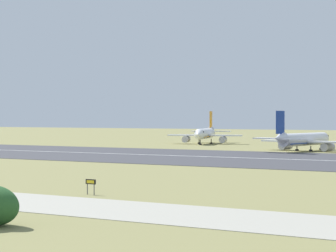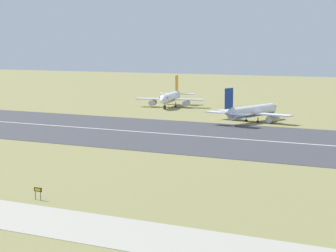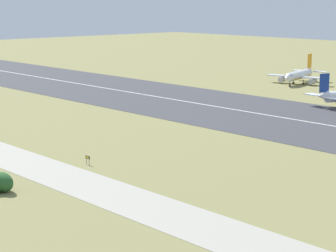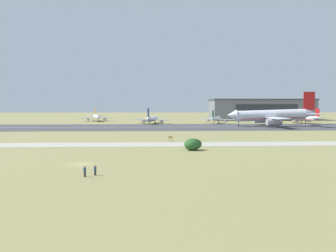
{
  "view_description": "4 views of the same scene",
  "coord_description": "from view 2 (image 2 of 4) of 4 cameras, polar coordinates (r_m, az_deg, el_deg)",
  "views": [
    {
      "loc": [
        60.32,
        -17.12,
        8.19
      ],
      "look_at": [
        10.19,
        73.88,
        6.75
      ],
      "focal_mm": 70.0,
      "sensor_mm": 36.0,
      "label": 1
    },
    {
      "loc": [
        75.53,
        -27.68,
        20.49
      ],
      "look_at": [
        20.58,
        74.69,
        6.01
      ],
      "focal_mm": 70.0,
      "sensor_mm": 36.0,
      "label": 2
    },
    {
      "loc": [
        116.01,
        -27.27,
        29.63
      ],
      "look_at": [
        19.71,
        59.07,
        4.56
      ],
      "focal_mm": 70.0,
      "sensor_mm": 36.0,
      "label": 3
    },
    {
      "loc": [
        14.99,
        -66.68,
        12.31
      ],
      "look_at": [
        19.9,
        55.56,
        3.91
      ],
      "focal_mm": 35.0,
      "sensor_mm": 36.0,
      "label": 4
    }
  ],
  "objects": [
    {
      "name": "runway_strip",
      "position": [
        153.07,
        -1.62,
        -0.58
      ],
      "size": [
        427.73,
        48.39,
        0.06
      ],
      "primitive_type": "cube",
      "color": "#3D3D42",
      "rests_on": "ground_plane"
    },
    {
      "name": "runway_sign",
      "position": [
        88.94,
        -11.26,
        -5.56
      ],
      "size": [
        1.24,
        0.13,
        1.64
      ],
      "color": "#4C4C51",
      "rests_on": "ground_plane"
    },
    {
      "name": "airplane_parked_east",
      "position": [
        175.25,
        7.29,
        1.23
      ],
      "size": [
        22.83,
        26.45,
        9.59
      ],
      "color": "white",
      "rests_on": "ground_plane"
    },
    {
      "name": "runway_centreline",
      "position": [
        153.07,
        -1.62,
        -0.56
      ],
      "size": [
        384.96,
        0.7,
        0.01
      ],
      "primitive_type": "cube",
      "color": "silver",
      "rests_on": "runway_strip"
    },
    {
      "name": "airplane_parked_centre",
      "position": [
        216.1,
        0.21,
        2.48
      ],
      "size": [
        22.64,
        25.22,
        10.02
      ],
      "color": "silver",
      "rests_on": "ground_plane"
    }
  ]
}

